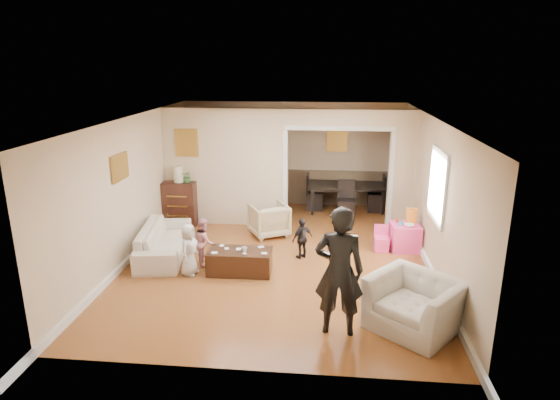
# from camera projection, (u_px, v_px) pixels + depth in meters

# --- Properties ---
(floor) EXTENTS (7.00, 7.00, 0.00)m
(floor) POSITION_uv_depth(u_px,v_px,m) (279.00, 256.00, 9.02)
(floor) COLOR #A6612B
(floor) RESTS_ON ground
(partition_left) EXTENTS (2.75, 0.18, 2.60)m
(partition_left) POSITION_uv_depth(u_px,v_px,m) (225.00, 167.00, 10.50)
(partition_left) COLOR #C3AE8F
(partition_left) RESTS_ON ground
(partition_right) EXTENTS (0.55, 0.18, 2.60)m
(partition_right) POSITION_uv_depth(u_px,v_px,m) (402.00, 171.00, 10.14)
(partition_right) COLOR #C3AE8F
(partition_right) RESTS_ON ground
(partition_header) EXTENTS (2.22, 0.18, 0.35)m
(partition_header) POSITION_uv_depth(u_px,v_px,m) (340.00, 117.00, 9.95)
(partition_header) COLOR #C3AE8F
(partition_header) RESTS_ON partition_right
(window_pane) EXTENTS (0.03, 0.95, 1.10)m
(window_pane) POSITION_uv_depth(u_px,v_px,m) (438.00, 186.00, 7.95)
(window_pane) COLOR white
(window_pane) RESTS_ON ground
(framed_art_partition) EXTENTS (0.45, 0.03, 0.55)m
(framed_art_partition) POSITION_uv_depth(u_px,v_px,m) (187.00, 143.00, 10.33)
(framed_art_partition) COLOR brown
(framed_art_partition) RESTS_ON partition_left
(framed_art_sofa_wall) EXTENTS (0.03, 0.55, 0.40)m
(framed_art_sofa_wall) POSITION_uv_depth(u_px,v_px,m) (120.00, 167.00, 8.20)
(framed_art_sofa_wall) COLOR brown
(framed_art_alcove) EXTENTS (0.45, 0.03, 0.55)m
(framed_art_alcove) POSITION_uv_depth(u_px,v_px,m) (337.00, 139.00, 11.72)
(framed_art_alcove) COLOR brown
(sofa) EXTENTS (1.08, 2.10, 0.58)m
(sofa) POSITION_uv_depth(u_px,v_px,m) (164.00, 241.00, 8.98)
(sofa) COLOR beige
(sofa) RESTS_ON ground
(armchair_back) EXTENTS (0.99, 1.00, 0.68)m
(armchair_back) POSITION_uv_depth(u_px,v_px,m) (269.00, 220.00, 10.01)
(armchair_back) COLOR #C4B888
(armchair_back) RESTS_ON ground
(armchair_front) EXTENTS (1.51, 1.49, 0.74)m
(armchair_front) POSITION_uv_depth(u_px,v_px,m) (414.00, 304.00, 6.48)
(armchair_front) COLOR beige
(armchair_front) RESTS_ON ground
(dresser) EXTENTS (0.72, 0.41, 0.99)m
(dresser) POSITION_uv_depth(u_px,v_px,m) (180.00, 204.00, 10.61)
(dresser) COLOR #351910
(dresser) RESTS_ON ground
(table_lamp) EXTENTS (0.22, 0.22, 0.36)m
(table_lamp) POSITION_uv_depth(u_px,v_px,m) (178.00, 174.00, 10.42)
(table_lamp) COLOR beige
(table_lamp) RESTS_ON dresser
(potted_plant) EXTENTS (0.24, 0.21, 0.27)m
(potted_plant) POSITION_uv_depth(u_px,v_px,m) (187.00, 176.00, 10.41)
(potted_plant) COLOR #417E38
(potted_plant) RESTS_ON dresser
(coffee_table) EXTENTS (1.11, 0.57, 0.41)m
(coffee_table) POSITION_uv_depth(u_px,v_px,m) (240.00, 262.00, 8.26)
(coffee_table) COLOR #3D2213
(coffee_table) RESTS_ON ground
(coffee_cup) EXTENTS (0.10, 0.10, 0.09)m
(coffee_cup) POSITION_uv_depth(u_px,v_px,m) (245.00, 250.00, 8.13)
(coffee_cup) COLOR beige
(coffee_cup) RESTS_ON coffee_table
(play_table) EXTENTS (0.59, 0.59, 0.52)m
(play_table) POSITION_uv_depth(u_px,v_px,m) (404.00, 237.00, 9.25)
(play_table) COLOR #FA4193
(play_table) RESTS_ON ground
(cereal_box) EXTENTS (0.21, 0.09, 0.30)m
(cereal_box) POSITION_uv_depth(u_px,v_px,m) (411.00, 216.00, 9.22)
(cereal_box) COLOR yellow
(cereal_box) RESTS_ON play_table
(cyan_cup) EXTENTS (0.08, 0.08, 0.08)m
(cyan_cup) POSITION_uv_depth(u_px,v_px,m) (401.00, 223.00, 9.13)
(cyan_cup) COLOR #27A4C5
(cyan_cup) RESTS_ON play_table
(toy_block) EXTENTS (0.10, 0.09, 0.05)m
(toy_block) POSITION_uv_depth(u_px,v_px,m) (398.00, 221.00, 9.30)
(toy_block) COLOR red
(toy_block) RESTS_ON play_table
(play_bowl) EXTENTS (0.21, 0.21, 0.05)m
(play_bowl) POSITION_uv_depth(u_px,v_px,m) (409.00, 225.00, 9.06)
(play_bowl) COLOR white
(play_bowl) RESTS_ON play_table
(dining_table) EXTENTS (1.99, 1.26, 0.66)m
(dining_table) POSITION_uv_depth(u_px,v_px,m) (345.00, 197.00, 11.70)
(dining_table) COLOR black
(dining_table) RESTS_ON ground
(adult_person) EXTENTS (0.67, 0.46, 1.80)m
(adult_person) POSITION_uv_depth(u_px,v_px,m) (339.00, 271.00, 6.25)
(adult_person) COLOR black
(adult_person) RESTS_ON ground
(child_kneel_a) EXTENTS (0.36, 0.49, 0.92)m
(child_kneel_a) POSITION_uv_depth(u_px,v_px,m) (189.00, 250.00, 8.12)
(child_kneel_a) COLOR silver
(child_kneel_a) RESTS_ON ground
(child_kneel_b) EXTENTS (0.46, 0.51, 0.87)m
(child_kneel_b) POSITION_uv_depth(u_px,v_px,m) (204.00, 242.00, 8.55)
(child_kneel_b) COLOR #CB7F82
(child_kneel_b) RESTS_ON ground
(child_toddler) EXTENTS (0.47, 0.44, 0.78)m
(child_toddler) POSITION_uv_depth(u_px,v_px,m) (302.00, 238.00, 8.82)
(child_toddler) COLOR black
(child_toddler) RESTS_ON ground
(craft_papers) EXTENTS (0.96, 0.44, 0.00)m
(craft_papers) POSITION_uv_depth(u_px,v_px,m) (239.00, 250.00, 8.23)
(craft_papers) COLOR white
(craft_papers) RESTS_ON coffee_table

